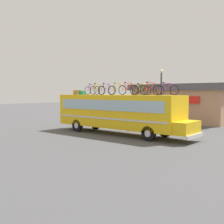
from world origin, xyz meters
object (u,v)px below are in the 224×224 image
object	(u,v)px
luggage_bag_2	(82,93)
rooftop_bicycle_8	(167,90)
rooftop_bicycle_6	(141,90)
rooftop_bicycle_7	(151,90)
rooftop_bicycle_3	(106,90)
rooftop_bicycle_4	(117,90)
street_lamp	(161,92)
rooftop_bicycle_2	(97,90)
rooftop_bicycle_1	(92,90)
rooftop_bicycle_5	(128,90)
bus	(118,112)
luggage_bag_1	(77,92)

from	to	relation	value
luggage_bag_2	rooftop_bicycle_8	size ratio (longest dim) A/B	0.27
rooftop_bicycle_6	rooftop_bicycle_7	xyz separation A→B (m)	(1.05, -0.40, 0.03)
rooftop_bicycle_3	rooftop_bicycle_7	xyz separation A→B (m)	(4.19, -0.08, -0.00)
rooftop_bicycle_4	street_lamp	size ratio (longest dim) A/B	0.33
rooftop_bicycle_3	rooftop_bicycle_2	bearing A→B (deg)	172.85
rooftop_bicycle_1	street_lamp	bearing A→B (deg)	48.64
rooftop_bicycle_5	rooftop_bicycle_8	world-z (taller)	rooftop_bicycle_5
bus	rooftop_bicycle_7	distance (m)	3.47
rooftop_bicycle_5	rooftop_bicycle_7	distance (m)	2.12
luggage_bag_1	rooftop_bicycle_2	bearing A→B (deg)	1.80
rooftop_bicycle_2	luggage_bag_2	bearing A→B (deg)	-174.32
rooftop_bicycle_2	rooftop_bicycle_3	bearing A→B (deg)	-7.15
rooftop_bicycle_4	rooftop_bicycle_8	bearing A→B (deg)	4.84
rooftop_bicycle_1	rooftop_bicycle_7	xyz separation A→B (m)	(6.23, -0.58, -0.00)
rooftop_bicycle_8	street_lamp	xyz separation A→B (m)	(-3.14, 4.62, -0.14)
rooftop_bicycle_4	luggage_bag_1	bearing A→B (deg)	-179.08
rooftop_bicycle_2	rooftop_bicycle_4	size ratio (longest dim) A/B	0.99
rooftop_bicycle_7	street_lamp	bearing A→B (deg)	112.88
rooftop_bicycle_2	rooftop_bicycle_3	size ratio (longest dim) A/B	0.97
rooftop_bicycle_2	rooftop_bicycle_8	world-z (taller)	rooftop_bicycle_2
rooftop_bicycle_3	luggage_bag_2	bearing A→B (deg)	-179.39
rooftop_bicycle_6	street_lamp	xyz separation A→B (m)	(-1.13, 4.77, -0.14)
luggage_bag_2	rooftop_bicycle_1	distance (m)	0.87
rooftop_bicycle_2	rooftop_bicycle_6	distance (m)	4.20
luggage_bag_1	luggage_bag_2	xyz separation A→B (m)	(0.71, -0.09, -0.03)
bus	rooftop_bicycle_5	bearing A→B (deg)	-0.04
rooftop_bicycle_7	rooftop_bicycle_5	bearing A→B (deg)	174.39
luggage_bag_1	rooftop_bicycle_2	size ratio (longest dim) A/B	0.31
rooftop_bicycle_4	street_lamp	distance (m)	5.06
rooftop_bicycle_4	rooftop_bicycle_1	bearing A→B (deg)	173.07
bus	rooftop_bicycle_5	size ratio (longest dim) A/B	6.49
luggage_bag_2	rooftop_bicycle_6	world-z (taller)	rooftop_bicycle_6
luggage_bag_1	rooftop_bicycle_5	xyz separation A→B (m)	(5.48, 0.07, 0.21)
bus	rooftop_bicycle_3	xyz separation A→B (m)	(-1.16, -0.13, 1.68)
rooftop_bicycle_6	rooftop_bicycle_4	bearing A→B (deg)	-174.85
rooftop_bicycle_4	rooftop_bicycle_7	world-z (taller)	rooftop_bicycle_4
rooftop_bicycle_7	bus	bearing A→B (deg)	176.07
luggage_bag_2	rooftop_bicycle_1	bearing A→B (deg)	39.24
bus	luggage_bag_1	bearing A→B (deg)	-179.12
rooftop_bicycle_3	rooftop_bicycle_8	xyz separation A→B (m)	(5.15, 0.48, -0.02)
rooftop_bicycle_2	street_lamp	bearing A→B (deg)	58.28
luggage_bag_1	rooftop_bicycle_7	size ratio (longest dim) A/B	0.29
bus	rooftop_bicycle_8	world-z (taller)	rooftop_bicycle_8
rooftop_bicycle_8	street_lamp	size ratio (longest dim) A/B	0.34
rooftop_bicycle_1	street_lamp	distance (m)	6.12
luggage_bag_2	street_lamp	bearing A→B (deg)	47.51
rooftop_bicycle_2	street_lamp	xyz separation A→B (m)	(3.07, 4.96, -0.17)
rooftop_bicycle_3	rooftop_bicycle_6	world-z (taller)	rooftop_bicycle_3
rooftop_bicycle_2	rooftop_bicycle_5	distance (m)	3.14
rooftop_bicycle_4	rooftop_bicycle_7	xyz separation A→B (m)	(3.16, -0.21, -0.01)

